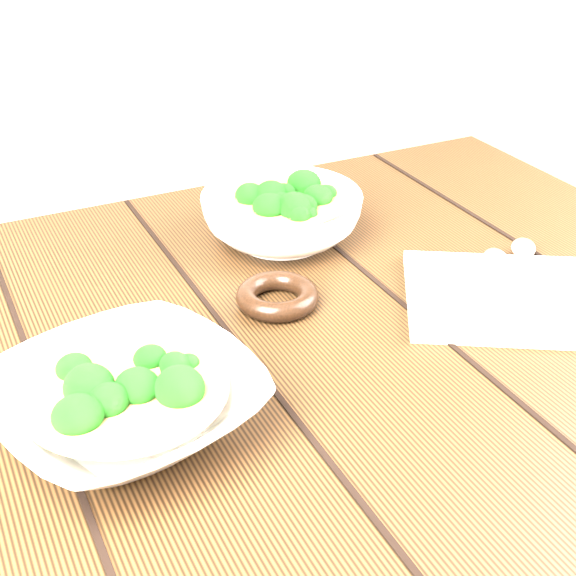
{
  "coord_description": "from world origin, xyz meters",
  "views": [
    {
      "loc": [
        -0.28,
        -0.66,
        1.22
      ],
      "look_at": [
        0.04,
        -0.01,
        0.8
      ],
      "focal_mm": 50.0,
      "sensor_mm": 36.0,
      "label": 1
    }
  ],
  "objects_px": {
    "soup_bowl_front": "(127,401)",
    "napkin": "(508,297)",
    "soup_bowl_back": "(282,215)",
    "table": "(253,421)",
    "trivet": "(277,296)"
  },
  "relations": [
    {
      "from": "soup_bowl_front",
      "to": "soup_bowl_back",
      "type": "relative_size",
      "value": 1.05
    },
    {
      "from": "trivet",
      "to": "napkin",
      "type": "distance_m",
      "value": 0.26
    },
    {
      "from": "table",
      "to": "soup_bowl_back",
      "type": "xyz_separation_m",
      "value": [
        0.13,
        0.18,
        0.16
      ]
    },
    {
      "from": "soup_bowl_back",
      "to": "napkin",
      "type": "xyz_separation_m",
      "value": [
        0.16,
        -0.26,
        -0.03
      ]
    },
    {
      "from": "soup_bowl_front",
      "to": "napkin",
      "type": "bearing_deg",
      "value": 3.0
    },
    {
      "from": "table",
      "to": "soup_bowl_front",
      "type": "xyz_separation_m",
      "value": [
        -0.16,
        -0.09,
        0.15
      ]
    },
    {
      "from": "soup_bowl_back",
      "to": "napkin",
      "type": "height_order",
      "value": "soup_bowl_back"
    },
    {
      "from": "soup_bowl_front",
      "to": "trivet",
      "type": "distance_m",
      "value": 0.25
    },
    {
      "from": "soup_bowl_back",
      "to": "napkin",
      "type": "distance_m",
      "value": 0.3
    },
    {
      "from": "soup_bowl_front",
      "to": "napkin",
      "type": "xyz_separation_m",
      "value": [
        0.45,
        0.02,
        -0.02
      ]
    },
    {
      "from": "soup_bowl_back",
      "to": "trivet",
      "type": "height_order",
      "value": "soup_bowl_back"
    },
    {
      "from": "trivet",
      "to": "soup_bowl_back",
      "type": "bearing_deg",
      "value": 62.35
    },
    {
      "from": "soup_bowl_front",
      "to": "napkin",
      "type": "distance_m",
      "value": 0.45
    },
    {
      "from": "table",
      "to": "napkin",
      "type": "bearing_deg",
      "value": -13.63
    },
    {
      "from": "table",
      "to": "napkin",
      "type": "relative_size",
      "value": 5.24
    }
  ]
}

